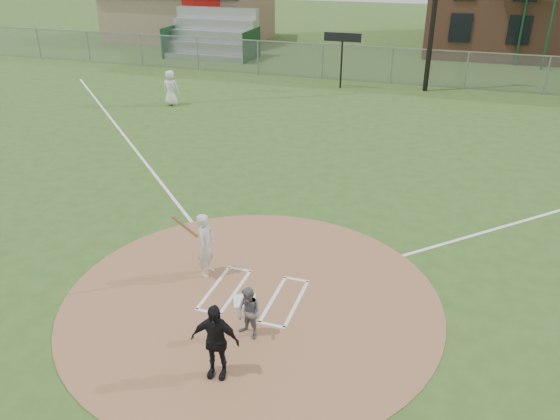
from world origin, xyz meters
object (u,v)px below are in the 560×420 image
(home_plate, at_px, (245,301))
(umpire, at_px, (215,341))
(catcher, at_px, (249,313))
(ondeck_player, at_px, (171,88))
(batter_at_plate, at_px, (206,245))

(home_plate, xyz_separation_m, umpire, (0.35, -2.27, 0.74))
(catcher, relative_size, umpire, 0.74)
(catcher, distance_m, umpire, 1.22)
(catcher, xyz_separation_m, ondeck_player, (-10.01, 15.30, 0.27))
(catcher, height_order, batter_at_plate, batter_at_plate)
(ondeck_player, bearing_deg, catcher, 120.49)
(batter_at_plate, bearing_deg, ondeck_player, 121.45)
(umpire, height_order, batter_at_plate, batter_at_plate)
(umpire, height_order, ondeck_player, ondeck_player)
(umpire, distance_m, batter_at_plate, 3.45)
(catcher, xyz_separation_m, umpire, (-0.18, -1.19, 0.20))
(umpire, bearing_deg, catcher, 73.92)
(home_plate, distance_m, ondeck_player, 17.11)
(catcher, distance_m, batter_at_plate, 2.59)
(home_plate, bearing_deg, umpire, -81.24)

